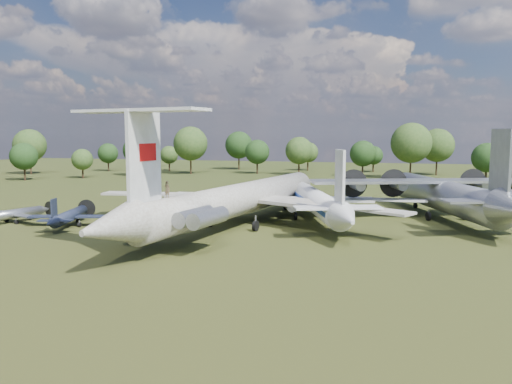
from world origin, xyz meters
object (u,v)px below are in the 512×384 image
(il62_airliner, at_px, (240,205))
(small_prop_northwest, at_px, (13,216))
(small_prop_west, at_px, (70,219))
(an12_transport, at_px, (444,200))
(tu104_jet, at_px, (312,203))
(person_on_il62, at_px, (167,189))

(il62_airliner, height_order, small_prop_northwest, il62_airliner)
(small_prop_west, distance_m, small_prop_northwest, 9.50)
(an12_transport, bearing_deg, tu104_jet, 174.45)
(tu104_jet, distance_m, an12_transport, 19.17)
(an12_transport, relative_size, small_prop_west, 2.83)
(il62_airliner, xyz_separation_m, tu104_jet, (8.51, 8.58, -0.65))
(il62_airliner, height_order, small_prop_west, il62_airliner)
(small_prop_west, relative_size, person_on_il62, 8.57)
(il62_airliner, height_order, tu104_jet, il62_airliner)
(tu104_jet, height_order, an12_transport, an12_transport)
(an12_transport, bearing_deg, il62_airliner, -173.26)
(an12_transport, relative_size, small_prop_northwest, 3.30)
(small_prop_northwest, bearing_deg, tu104_jet, 38.19)
(small_prop_west, relative_size, small_prop_northwest, 1.16)
(tu104_jet, bearing_deg, an12_transport, -6.42)
(il62_airliner, bearing_deg, small_prop_west, -152.63)
(small_prop_northwest, distance_m, person_on_il62, 30.64)
(person_on_il62, bearing_deg, an12_transport, -125.72)
(il62_airliner, xyz_separation_m, small_prop_northwest, (-31.62, -5.70, -1.95))
(tu104_jet, distance_m, small_prop_west, 34.04)
(person_on_il62, bearing_deg, small_prop_northwest, -9.01)
(tu104_jet, height_order, small_prop_west, tu104_jet)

